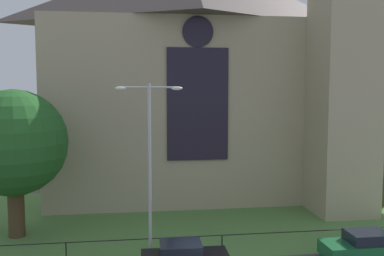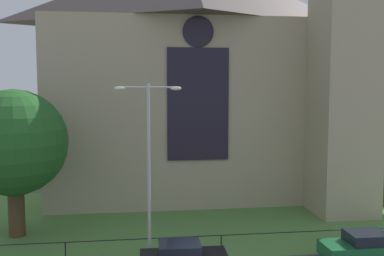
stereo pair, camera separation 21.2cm
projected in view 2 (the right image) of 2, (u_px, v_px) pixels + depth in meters
The scene contains 7 objects.
ground at pixel (180, 215), 30.63m from camera, with size 160.00×160.00×0.00m, color #56544C.
grass_verge at pixel (183, 224), 28.66m from camera, with size 120.00×20.00×0.01m, color #517F3D.
church_building at pixel (198, 71), 36.43m from camera, with size 23.20×16.20×26.00m.
iron_railing at pixel (221, 238), 23.32m from camera, with size 32.35×0.07×1.13m.
tree_left_near at pixel (14, 143), 25.95m from camera, with size 6.31×6.31×8.84m.
streetlamp_near at pixel (149, 151), 22.27m from camera, with size 3.37×0.26×9.14m.
parked_car_green at pixel (363, 247), 22.64m from camera, with size 4.20×2.02×1.51m.
Camera 2 is at (-3.09, -19.76, 9.00)m, focal length 41.08 mm.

